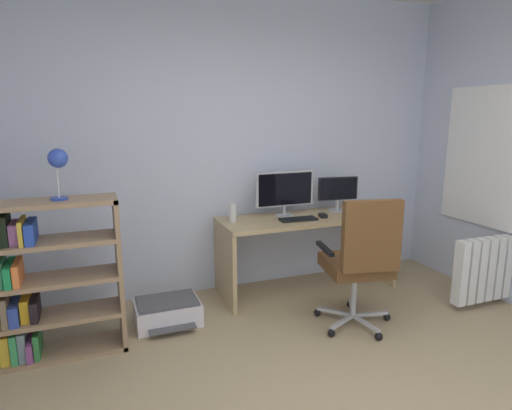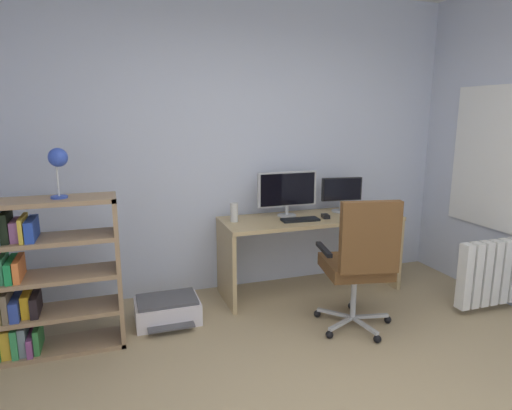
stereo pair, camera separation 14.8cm
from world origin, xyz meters
The scene contains 12 objects.
wall_back centered at (0.00, 2.41, 1.39)m, with size 4.49×0.10×2.79m, color silver.
desk centered at (0.69, 2.01, 0.55)m, with size 1.68×0.59×0.73m.
monitor_main centered at (0.49, 2.12, 0.97)m, with size 0.58×0.18×0.42m.
monitor_secondary centered at (1.06, 2.12, 0.93)m, with size 0.40×0.18×0.34m.
keyboard centered at (0.53, 1.91, 0.74)m, with size 0.34×0.13×0.02m, color black.
computer_mouse centered at (0.80, 1.93, 0.75)m, with size 0.06×0.10×0.03m, color black.
desktop_speaker centered at (-0.04, 2.07, 0.81)m, with size 0.07×0.07×0.17m, color silver.
office_chair centered at (0.69, 1.15, 0.60)m, with size 0.63×0.63×1.08m.
bookshelf centered at (-1.61, 1.62, 0.54)m, with size 0.92×0.32×1.11m.
desk_lamp centered at (-1.39, 1.62, 1.37)m, with size 0.13×0.13×0.34m.
printer centered at (-0.69, 1.79, 0.10)m, with size 0.51×0.44×0.20m.
radiator centered at (2.14, 1.11, 0.34)m, with size 1.00×0.10×0.57m.
Camera 1 is at (-1.20, -1.51, 1.68)m, focal length 30.43 mm.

